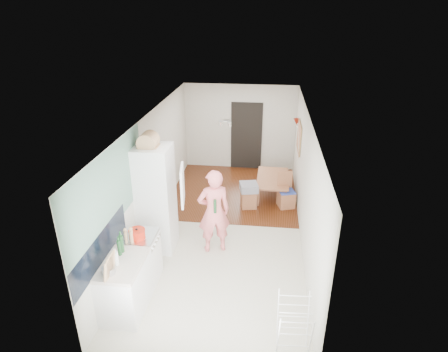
% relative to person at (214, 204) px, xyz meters
% --- Properties ---
extents(room_shell, '(3.20, 7.00, 2.50)m').
position_rel_person_xyz_m(room_shell, '(0.15, 0.76, 0.23)').
color(room_shell, beige).
rests_on(room_shell, ground).
extents(floor, '(3.20, 7.00, 0.01)m').
position_rel_person_xyz_m(floor, '(0.15, 0.76, -1.02)').
color(floor, beige).
rests_on(floor, ground).
extents(wood_floor_overlay, '(3.20, 3.30, 0.01)m').
position_rel_person_xyz_m(wood_floor_overlay, '(0.15, 2.61, -1.02)').
color(wood_floor_overlay, '#562617').
rests_on(wood_floor_overlay, room_shell).
extents(sage_wall_panel, '(0.02, 3.00, 1.30)m').
position_rel_person_xyz_m(sage_wall_panel, '(-1.44, -1.24, 0.83)').
color(sage_wall_panel, gray).
rests_on(sage_wall_panel, room_shell).
extents(tile_splashback, '(0.02, 1.90, 0.50)m').
position_rel_person_xyz_m(tile_splashback, '(-1.44, -1.79, 0.13)').
color(tile_splashback, black).
rests_on(tile_splashback, room_shell).
extents(doorway_recess, '(0.90, 0.04, 2.00)m').
position_rel_person_xyz_m(doorway_recess, '(0.35, 4.24, -0.02)').
color(doorway_recess, black).
rests_on(doorway_recess, room_shell).
extents(base_cabinet, '(0.60, 0.90, 0.86)m').
position_rel_person_xyz_m(base_cabinet, '(-1.15, -1.79, -0.59)').
color(base_cabinet, white).
rests_on(base_cabinet, room_shell).
extents(worktop, '(0.62, 0.92, 0.06)m').
position_rel_person_xyz_m(worktop, '(-1.15, -1.79, -0.13)').
color(worktop, beige).
rests_on(worktop, room_shell).
extents(range_cooker, '(0.60, 0.60, 0.88)m').
position_rel_person_xyz_m(range_cooker, '(-1.15, -1.04, -0.58)').
color(range_cooker, white).
rests_on(range_cooker, room_shell).
extents(cooker_top, '(0.60, 0.60, 0.04)m').
position_rel_person_xyz_m(cooker_top, '(-1.15, -1.04, -0.12)').
color(cooker_top, silver).
rests_on(cooker_top, room_shell).
extents(fridge_housing, '(0.66, 0.66, 2.15)m').
position_rel_person_xyz_m(fridge_housing, '(-1.12, -0.02, 0.05)').
color(fridge_housing, white).
rests_on(fridge_housing, room_shell).
extents(fridge_door, '(0.14, 0.56, 0.70)m').
position_rel_person_xyz_m(fridge_door, '(-0.51, -0.32, 0.53)').
color(fridge_door, white).
rests_on(fridge_door, room_shell).
extents(fridge_interior, '(0.02, 0.52, 0.66)m').
position_rel_person_xyz_m(fridge_interior, '(-0.81, -0.02, 0.53)').
color(fridge_interior, white).
rests_on(fridge_interior, room_shell).
extents(pinboard, '(0.03, 0.90, 0.70)m').
position_rel_person_xyz_m(pinboard, '(1.73, 2.66, 0.53)').
color(pinboard, tan).
rests_on(pinboard, room_shell).
extents(pinboard_frame, '(0.00, 0.94, 0.74)m').
position_rel_person_xyz_m(pinboard_frame, '(1.71, 2.66, 0.53)').
color(pinboard_frame, '#9B5C3C').
rests_on(pinboard_frame, room_shell).
extents(wall_sconce, '(0.18, 0.18, 0.16)m').
position_rel_person_xyz_m(wall_sconce, '(1.69, 3.31, 0.73)').
color(wall_sconce, maroon).
rests_on(wall_sconce, room_shell).
extents(person, '(0.86, 0.70, 2.04)m').
position_rel_person_xyz_m(person, '(0.00, 0.00, 0.00)').
color(person, '#F07276').
rests_on(person, floor).
extents(dining_table, '(0.69, 1.21, 0.42)m').
position_rel_person_xyz_m(dining_table, '(1.17, 2.53, -0.81)').
color(dining_table, '#9B5C3C').
rests_on(dining_table, floor).
extents(dining_chair, '(0.45, 0.45, 0.86)m').
position_rel_person_xyz_m(dining_chair, '(1.47, 1.94, -0.59)').
color(dining_chair, '#9B5C3C').
rests_on(dining_chair, floor).
extents(stool, '(0.41, 0.41, 0.45)m').
position_rel_person_xyz_m(stool, '(0.57, 1.82, -0.79)').
color(stool, '#9B5C3C').
rests_on(stool, floor).
extents(grey_drape, '(0.48, 0.48, 0.18)m').
position_rel_person_xyz_m(grey_drape, '(0.57, 1.80, -0.48)').
color(grey_drape, gray).
rests_on(grey_drape, stool).
extents(drying_rack, '(0.47, 0.43, 0.87)m').
position_rel_person_xyz_m(drying_rack, '(1.43, -2.28, -0.59)').
color(drying_rack, white).
rests_on(drying_rack, floor).
extents(bread_bin, '(0.43, 0.41, 0.19)m').
position_rel_person_xyz_m(bread_bin, '(-1.17, -0.03, 1.22)').
color(bread_bin, tan).
rests_on(bread_bin, fridge_housing).
extents(red_casserole, '(0.32, 0.32, 0.16)m').
position_rel_person_xyz_m(red_casserole, '(-1.13, -1.13, -0.02)').
color(red_casserole, red).
rests_on(red_casserole, cooker_top).
extents(steel_pan, '(0.23, 0.23, 0.10)m').
position_rel_person_xyz_m(steel_pan, '(-1.24, -2.04, -0.05)').
color(steel_pan, silver).
rests_on(steel_pan, worktop).
extents(held_bottle, '(0.06, 0.06, 0.27)m').
position_rel_person_xyz_m(held_bottle, '(0.05, -0.18, 0.06)').
color(held_bottle, '#1A4320').
rests_on(held_bottle, person).
extents(bottle_a, '(0.07, 0.07, 0.30)m').
position_rel_person_xyz_m(bottle_a, '(-1.24, -1.52, 0.05)').
color(bottle_a, '#1A4320').
rests_on(bottle_a, worktop).
extents(bottle_b, '(0.07, 0.07, 0.26)m').
position_rel_person_xyz_m(bottle_b, '(-1.24, -1.60, 0.03)').
color(bottle_b, '#1A4320').
rests_on(bottle_b, worktop).
extents(bottle_c, '(0.11, 0.11, 0.22)m').
position_rel_person_xyz_m(bottle_c, '(-1.21, -1.84, 0.01)').
color(bottle_c, silver).
rests_on(bottle_c, worktop).
extents(pepper_mill_front, '(0.06, 0.06, 0.23)m').
position_rel_person_xyz_m(pepper_mill_front, '(-1.18, -1.26, 0.01)').
color(pepper_mill_front, tan).
rests_on(pepper_mill_front, worktop).
extents(pepper_mill_back, '(0.07, 0.07, 0.21)m').
position_rel_person_xyz_m(pepper_mill_back, '(-1.27, -1.26, 0.00)').
color(pepper_mill_back, tan).
rests_on(pepper_mill_back, worktop).
extents(chopping_boards, '(0.09, 0.26, 0.35)m').
position_rel_person_xyz_m(chopping_boards, '(-1.19, -2.11, 0.08)').
color(chopping_boards, tan).
rests_on(chopping_boards, worktop).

